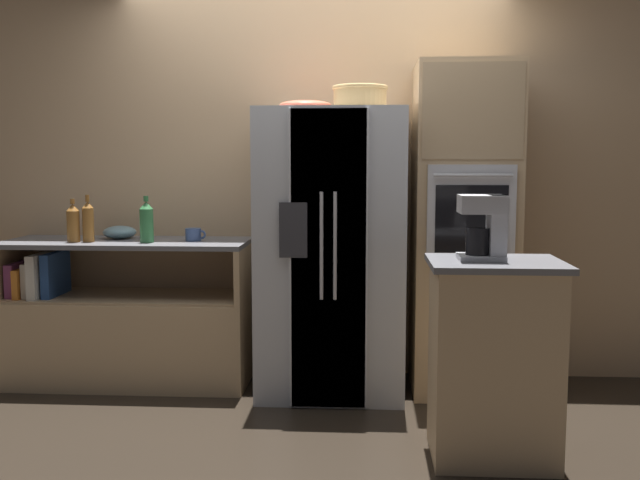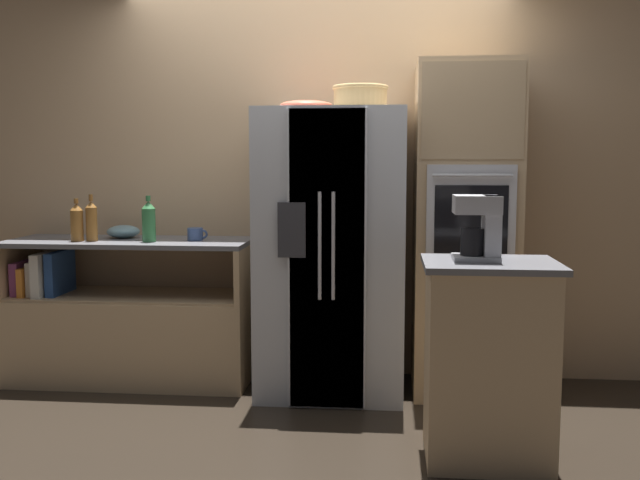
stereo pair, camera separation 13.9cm
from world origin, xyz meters
TOP-DOWN VIEW (x-y plane):
  - ground_plane at (0.00, 0.00)m, footprint 20.00×20.00m
  - wall_back at (0.00, 0.48)m, footprint 12.00×0.06m
  - counter_left at (-1.21, 0.16)m, footprint 1.56×0.58m
  - refrigerator at (0.13, 0.08)m, footprint 0.88×0.77m
  - wall_oven at (0.94, 0.14)m, footprint 0.61×0.67m
  - island_counter at (0.95, -0.89)m, footprint 0.63×0.51m
  - wicker_basket at (0.30, 0.04)m, footprint 0.33×0.33m
  - fruit_bowl at (-0.03, 0.11)m, footprint 0.32×0.32m
  - bottle_tall at (-1.39, 0.07)m, footprint 0.07×0.07m
  - bottle_short at (-1.48, 0.05)m, footprint 0.08×0.08m
  - bottle_wide at (-1.02, 0.07)m, footprint 0.08×0.08m
  - mug at (-0.75, 0.17)m, footprint 0.13×0.10m
  - mixing_bowl at (-1.26, 0.26)m, footprint 0.21×0.21m
  - coffee_maker at (0.91, -0.87)m, footprint 0.21×0.19m

SIDE VIEW (x-z plane):
  - ground_plane at x=0.00m, z-range 0.00..0.00m
  - counter_left at x=-1.21m, z-range -0.12..0.80m
  - island_counter at x=0.95m, z-range 0.00..0.96m
  - refrigerator at x=0.13m, z-range 0.00..1.73m
  - mug at x=-0.75m, z-range 0.92..1.00m
  - mixing_bowl at x=-1.26m, z-range 0.92..1.01m
  - wall_oven at x=0.94m, z-range 0.00..2.01m
  - bottle_short at x=-1.48m, z-range 0.91..1.18m
  - bottle_tall at x=-1.39m, z-range 0.90..1.20m
  - bottle_wide at x=-1.02m, z-range 0.91..1.20m
  - coffee_maker at x=0.91m, z-range 0.97..1.28m
  - wall_back at x=0.00m, z-range 0.00..2.80m
  - fruit_bowl at x=-0.03m, z-range 1.73..1.79m
  - wicker_basket at x=0.30m, z-range 1.74..1.87m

